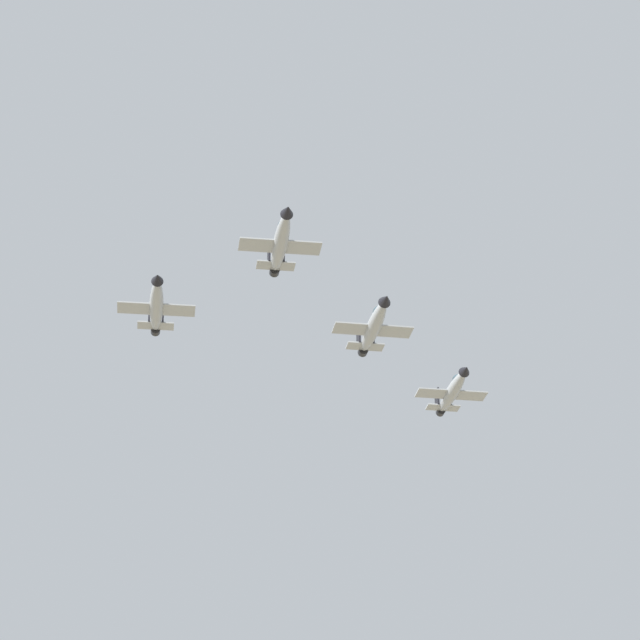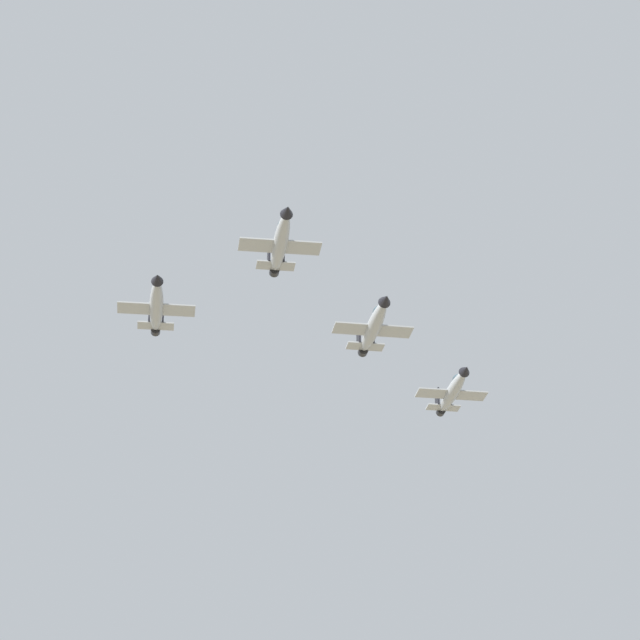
{
  "view_description": "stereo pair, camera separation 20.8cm",
  "coord_description": "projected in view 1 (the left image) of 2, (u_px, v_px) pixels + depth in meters",
  "views": [
    {
      "loc": [
        101.71,
        114.98,
        43.1
      ],
      "look_at": [
        -11.99,
        -32.72,
        133.7
      ],
      "focal_mm": 81.41,
      "sensor_mm": 36.0,
      "label": 1
    },
    {
      "loc": [
        101.55,
        115.11,
        43.1
      ],
      "look_at": [
        -11.99,
        -32.72,
        133.7
      ],
      "focal_mm": 81.41,
      "sensor_mm": 36.0,
      "label": 2
    }
  ],
  "objects": [
    {
      "name": "jet_right_wingman",
      "position": [
        156.0,
        305.0,
        204.67
      ],
      "size": [
        11.81,
        16.57,
        3.84
      ],
      "rotation": [
        0.0,
        0.0,
        1.03
      ],
      "color": "#9EA3A8"
    },
    {
      "name": "jet_left_wingman",
      "position": [
        374.0,
        326.0,
        207.97
      ],
      "size": [
        11.81,
        17.45,
        4.0
      ],
      "rotation": [
        0.0,
        0.0,
        1.07
      ],
      "color": "#9EA3A8"
    },
    {
      "name": "jet_lead",
      "position": [
        281.0,
        242.0,
        190.85
      ],
      "size": [
        11.59,
        16.5,
        3.81
      ],
      "rotation": [
        0.0,
        0.0,
        1.04
      ],
      "color": "#9EA3A8"
    },
    {
      "name": "jet_left_outer",
      "position": [
        452.0,
        391.0,
        225.56
      ],
      "size": [
        11.38,
        16.76,
        3.84
      ],
      "rotation": [
        0.0,
        0.0,
        1.07
      ],
      "color": "#9EA3A8"
    }
  ]
}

